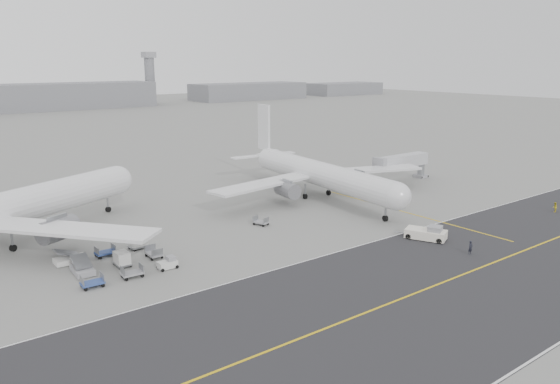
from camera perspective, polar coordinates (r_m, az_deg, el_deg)
ground at (r=75.63m, az=1.48°, el=-6.79°), size 700.00×700.00×0.00m
taxiway at (r=67.36m, az=14.72°, el=-9.89°), size 220.00×59.00×0.03m
horizon_buildings at (r=324.84m, az=-24.32°, el=7.78°), size 520.00×28.00×28.00m
control_tower at (r=351.36m, az=-13.45°, el=11.61°), size 7.00×7.00×31.25m
airliner_b at (r=106.88m, az=3.99°, el=1.97°), size 47.95×48.68×16.80m
pushback_tug at (r=85.41m, az=15.09°, el=-4.20°), size 5.06×7.74×2.24m
jet_bridge at (r=124.20m, az=12.63°, el=3.02°), size 16.03×3.19×6.07m
gse_cluster at (r=75.48m, az=-16.43°, el=-7.41°), size 18.14×17.55×2.03m
stray_dolly at (r=89.80m, az=-2.01°, el=-3.47°), size 2.18×2.76×1.49m
ground_crew_a at (r=80.75m, az=19.29°, el=-5.51°), size 0.74×0.52×1.94m
ground_crew_b at (r=108.67m, az=26.78°, el=-1.43°), size 1.04×0.92×1.80m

